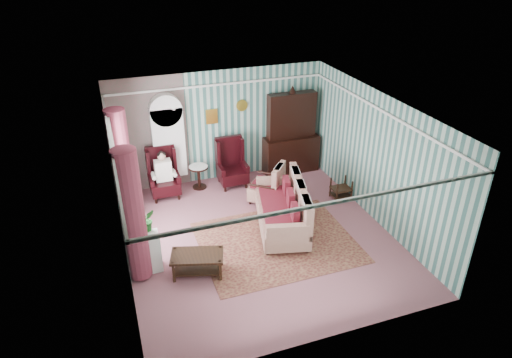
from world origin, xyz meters
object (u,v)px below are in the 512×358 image
object	(u,v)px
wingback_right	(232,163)
floral_armchair	(266,184)
wingback_left	(164,174)
sofa	(281,209)
bookcase	(169,148)
nest_table	(341,189)
dresser_hutch	(292,131)
round_side_table	(199,177)
plant_stand	(146,253)
seated_woman	(164,175)
coffee_table	(198,264)

from	to	relation	value
wingback_right	floral_armchair	size ratio (longest dim) A/B	1.40
wingback_right	wingback_left	bearing A→B (deg)	180.00
sofa	bookcase	bearing A→B (deg)	50.52
bookcase	wingback_left	world-z (taller)	bookcase
wingback_right	nest_table	bearing A→B (deg)	-33.75
floral_armchair	sofa	bearing A→B (deg)	-145.20
dresser_hutch	round_side_table	world-z (taller)	dresser_hutch
dresser_hutch	plant_stand	bearing A→B (deg)	-144.92
wingback_left	round_side_table	distance (m)	0.97
floral_armchair	dresser_hutch	bearing A→B (deg)	-2.85
wingback_left	seated_woman	size ratio (longest dim) A/B	1.06
wingback_right	nest_table	xyz separation A→B (m)	(2.32, -1.55, -0.35)
round_side_table	nest_table	xyz separation A→B (m)	(3.17, -1.70, -0.03)
wingback_left	sofa	bearing A→B (deg)	-45.72
seated_woman	sofa	world-z (taller)	seated_woman
seated_woman	plant_stand	size ratio (longest dim) A/B	1.47
seated_woman	coffee_table	bearing A→B (deg)	-88.31
dresser_hutch	coffee_table	xyz separation A→B (m)	(-3.41, -3.47, -0.95)
dresser_hutch	plant_stand	distance (m)	5.31
wingback_right	coffee_table	xyz separation A→B (m)	(-1.66, -3.20, -0.40)
round_side_table	plant_stand	xyz separation A→B (m)	(-1.70, -2.90, 0.10)
plant_stand	wingback_right	bearing A→B (deg)	47.16
nest_table	plant_stand	xyz separation A→B (m)	(-4.87, -1.20, 0.13)
dresser_hutch	nest_table	world-z (taller)	dresser_hutch
nest_table	plant_stand	distance (m)	5.02
seated_woman	sofa	xyz separation A→B (m)	(2.19, -2.25, -0.11)
bookcase	dresser_hutch	world-z (taller)	dresser_hutch
nest_table	wingback_left	bearing A→B (deg)	159.15
dresser_hutch	round_side_table	xyz separation A→B (m)	(-2.60, -0.12, -0.88)
seated_woman	bookcase	bearing A→B (deg)	57.34
wingback_right	floral_armchair	world-z (taller)	wingback_right
floral_armchair	coffee_table	xyz separation A→B (m)	(-2.21, -2.16, -0.22)
dresser_hutch	wingback_right	world-z (taller)	dresser_hutch
dresser_hutch	wingback_right	xyz separation A→B (m)	(-1.75, -0.27, -0.55)
wingback_right	seated_woman	xyz separation A→B (m)	(-1.75, 0.00, -0.04)
dresser_hutch	seated_woman	world-z (taller)	dresser_hutch
round_side_table	nest_table	distance (m)	3.60
wingback_left	wingback_right	xyz separation A→B (m)	(1.75, 0.00, 0.00)
wingback_left	nest_table	distance (m)	4.37
dresser_hutch	wingback_left	xyz separation A→B (m)	(-3.50, -0.27, -0.55)
seated_woman	floral_armchair	distance (m)	2.53
dresser_hutch	wingback_left	size ratio (longest dim) A/B	1.89
wingback_right	round_side_table	distance (m)	0.92
wingback_right	bookcase	bearing A→B (deg)	165.43
dresser_hutch	coffee_table	size ratio (longest dim) A/B	2.39
wingback_right	plant_stand	world-z (taller)	wingback_right
wingback_left	floral_armchair	xyz separation A→B (m)	(2.30, -1.03, -0.18)
bookcase	seated_woman	bearing A→B (deg)	-122.66
sofa	floral_armchair	xyz separation A→B (m)	(0.11, 1.22, -0.04)
sofa	seated_woman	bearing A→B (deg)	58.43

